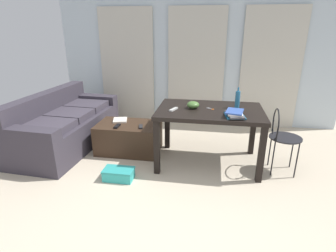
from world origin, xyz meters
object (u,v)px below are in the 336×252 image
at_px(bottle_near, 238,99).
at_px(book_stack, 235,114).
at_px(tv_remote_on_table, 174,109).
at_px(shoebox, 119,174).
at_px(bowl, 193,105).
at_px(couch, 65,126).
at_px(craft_table, 210,116).
at_px(tv_remote_primary, 141,127).
at_px(magazine, 120,120).
at_px(wire_chair, 281,133).
at_px(scissors, 211,109).
at_px(tv_remote_secondary, 117,126).
at_px(coffee_table, 129,137).

relative_size(bottle_near, book_stack, 0.83).
relative_size(bottle_near, tv_remote_on_table, 1.68).
bearing_deg(shoebox, tv_remote_on_table, 40.23).
bearing_deg(bowl, couch, 173.83).
distance_m(bowl, shoebox, 1.27).
relative_size(craft_table, tv_remote_primary, 8.99).
relative_size(tv_remote_on_table, magazine, 0.72).
height_order(book_stack, shoebox, book_stack).
distance_m(wire_chair, bowl, 1.13).
bearing_deg(tv_remote_primary, bottle_near, -12.04).
relative_size(bottle_near, bowl, 1.69).
bearing_deg(bowl, shoebox, -142.78).
bearing_deg(craft_table, magazine, 167.61).
bearing_deg(magazine, craft_table, -27.89).
height_order(book_stack, tv_remote_on_table, book_stack).
bearing_deg(tv_remote_on_table, bowl, 50.28).
height_order(craft_table, scissors, scissors).
xyz_separation_m(bowl, tv_remote_secondary, (-1.05, 0.02, -0.36)).
relative_size(wire_chair, tv_remote_secondary, 5.12).
xyz_separation_m(bowl, book_stack, (0.51, -0.26, -0.01)).
bearing_deg(wire_chair, tv_remote_secondary, 176.85).
distance_m(couch, tv_remote_primary, 1.25).
bearing_deg(tv_remote_on_table, wire_chair, 23.32).
relative_size(craft_table, bottle_near, 4.96).
bearing_deg(coffee_table, book_stack, -16.42).
distance_m(bowl, tv_remote_primary, 0.81).
relative_size(coffee_table, shoebox, 2.48).
bearing_deg(tv_remote_primary, scissors, -17.72).
height_order(wire_chair, bottle_near, bottle_near).
height_order(tv_remote_primary, tv_remote_secondary, tv_remote_secondary).
height_order(book_stack, scissors, book_stack).
bearing_deg(magazine, bottle_near, -21.42).
relative_size(craft_table, shoebox, 3.69).
distance_m(tv_remote_primary, tv_remote_secondary, 0.33).
height_order(couch, book_stack, book_stack).
bearing_deg(tv_remote_primary, tv_remote_on_table, -35.13).
distance_m(coffee_table, scissors, 1.30).
bearing_deg(couch, tv_remote_on_table, -11.09).
xyz_separation_m(couch, bowl, (1.95, -0.21, 0.48)).
xyz_separation_m(craft_table, magazine, (-1.32, 0.29, -0.22)).
bearing_deg(couch, craft_table, -5.78).
bearing_deg(wire_chair, coffee_table, 172.70).
distance_m(coffee_table, tv_remote_secondary, 0.29).
relative_size(coffee_table, scissors, 8.86).
bearing_deg(craft_table, couch, 174.22).
bearing_deg(coffee_table, tv_remote_primary, -26.26).
bearing_deg(bowl, scissors, 0.30).
bearing_deg(book_stack, craft_table, 139.09).
bearing_deg(scissors, couch, 174.52).
bearing_deg(bottle_near, scissors, -161.70).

